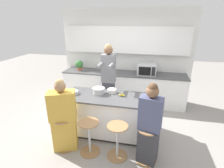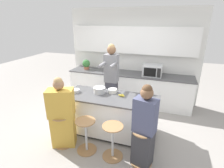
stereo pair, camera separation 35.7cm
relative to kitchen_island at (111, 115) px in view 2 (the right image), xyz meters
The scene contains 19 objects.
ground_plane 0.45m from the kitchen_island, ahead, with size 16.00×16.00×0.00m, color gray.
wall_back 2.23m from the kitchen_island, 90.00° to the left, with size 3.84×0.22×2.70m.
back_counter 1.62m from the kitchen_island, 90.00° to the left, with size 3.56×0.67×0.92m.
kitchen_island is the anchor object (origin of this frame).
bar_stool_leftmost 1.03m from the kitchen_island, 140.09° to the right, with size 0.38×0.38×0.66m.
bar_stool_center_left 0.73m from the kitchen_island, 111.26° to the right, with size 0.38×0.38×0.66m.
bar_stool_center_right 0.72m from the kitchen_island, 68.64° to the right, with size 0.38×0.38×0.66m.
bar_stool_rightmost 1.02m from the kitchen_island, 39.40° to the right, with size 0.38×0.38×0.66m.
person_cooking 0.89m from the kitchen_island, 107.76° to the left, with size 0.32×0.59×1.86m.
person_wrapped_blanket 1.03m from the kitchen_island, 139.44° to the right, with size 0.55×0.44×1.42m.
person_seated_near 1.06m from the kitchen_island, 39.28° to the right, with size 0.40×0.34×1.47m.
cooking_pot 0.59m from the kitchen_island, 161.48° to the left, with size 0.35×0.26×0.13m.
fruit_bowl 0.53m from the kitchen_island, 98.75° to the left, with size 0.19×0.19×0.08m.
mixing_bowl_steel 0.93m from the kitchen_island, behind, with size 0.19×0.19×0.07m.
coffee_cup_near 0.83m from the kitchen_island, 16.45° to the right, with size 0.12×0.09×0.08m.
coffee_cup_far 0.92m from the kitchen_island, ahead, with size 0.10×0.07×0.08m.
banana_bunch 0.51m from the kitchen_island, 22.41° to the left, with size 0.16×0.11×0.05m.
microwave 1.83m from the kitchen_island, 67.55° to the left, with size 0.51×0.40×0.30m.
potted_plant 2.21m from the kitchen_island, 129.80° to the left, with size 0.24×0.24×0.30m.
Camera 2 is at (1.06, -3.10, 2.38)m, focal length 28.00 mm.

